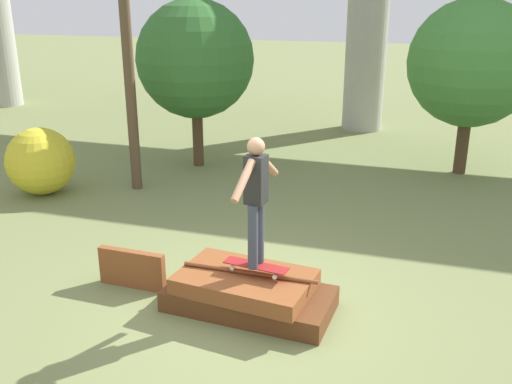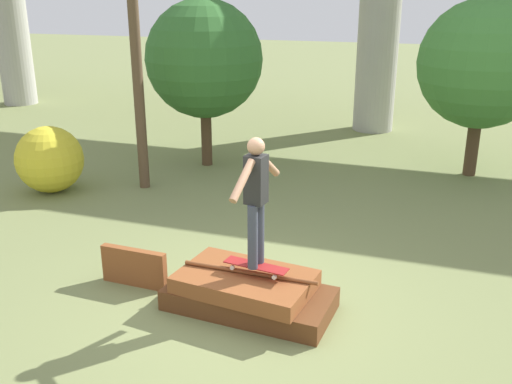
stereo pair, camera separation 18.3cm
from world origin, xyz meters
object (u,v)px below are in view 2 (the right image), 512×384
at_px(skater, 256,194).
at_px(tree_behind_right, 204,59).
at_px(skateboard, 256,266).
at_px(tree_behind_left, 483,64).
at_px(bush_yellow_flowering, 50,159).
at_px(utility_pole, 134,18).

xyz_separation_m(skater, tree_behind_right, (-3.06, 5.48, 0.83)).
relative_size(skateboard, skater, 0.52).
distance_m(skater, tree_behind_left, 7.10).
relative_size(skateboard, bush_yellow_flowering, 0.63).
distance_m(tree_behind_left, bush_yellow_flowering, 8.66).
bearing_deg(skater, skateboard, -40.93).
relative_size(skateboard, tree_behind_left, 0.22).
relative_size(skater, tree_behind_left, 0.43).
relative_size(skater, utility_pole, 0.25).
height_order(skater, tree_behind_right, tree_behind_right).
distance_m(skateboard, utility_pole, 5.76).
bearing_deg(skateboard, tree_behind_right, 119.19).
bearing_deg(tree_behind_right, skateboard, -60.81).
height_order(utility_pole, bush_yellow_flowering, utility_pole).
bearing_deg(bush_yellow_flowering, skater, -28.86).
distance_m(utility_pole, tree_behind_left, 6.81).
relative_size(tree_behind_right, bush_yellow_flowering, 2.80).
bearing_deg(skateboard, bush_yellow_flowering, 151.14).
height_order(skateboard, utility_pole, utility_pole).
relative_size(utility_pole, tree_behind_right, 1.73).
distance_m(skateboard, bush_yellow_flowering, 5.88).
relative_size(skater, bush_yellow_flowering, 1.21).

